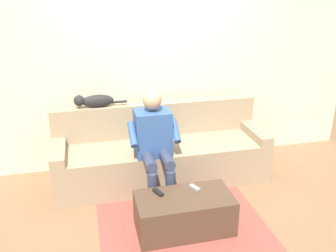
% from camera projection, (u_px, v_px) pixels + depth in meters
% --- Properties ---
extents(ground_plane, '(8.00, 8.00, 0.00)m').
position_uv_depth(ground_plane, '(176.00, 212.00, 3.71)').
color(ground_plane, '#846042').
extents(back_wall, '(5.29, 0.06, 2.50)m').
position_uv_depth(back_wall, '(151.00, 65.00, 4.36)').
color(back_wall, beige).
rests_on(back_wall, ground).
extents(couch, '(2.41, 0.74, 0.86)m').
position_uv_depth(couch, '(161.00, 154.00, 4.26)').
color(couch, '#9E896B').
rests_on(couch, ground).
extents(coffee_table, '(0.89, 0.46, 0.36)m').
position_uv_depth(coffee_table, '(184.00, 213.00, 3.39)').
color(coffee_table, '#4C3828').
rests_on(coffee_table, ground).
extents(person_solo_seated, '(0.52, 0.61, 1.16)m').
position_uv_depth(person_solo_seated, '(154.00, 139.00, 3.78)').
color(person_solo_seated, '#335693').
rests_on(person_solo_seated, ground).
extents(cat_on_backrest, '(0.59, 0.12, 0.16)m').
position_uv_depth(cat_on_backrest, '(94.00, 101.00, 4.09)').
color(cat_on_backrest, black).
rests_on(cat_on_backrest, couch).
extents(remote_black, '(0.09, 0.14, 0.02)m').
position_uv_depth(remote_black, '(158.00, 192.00, 3.38)').
color(remote_black, black).
rests_on(remote_black, coffee_table).
extents(remote_gray, '(0.09, 0.13, 0.02)m').
position_uv_depth(remote_gray, '(195.00, 188.00, 3.45)').
color(remote_gray, gray).
rests_on(remote_gray, coffee_table).
extents(floor_rug, '(1.58, 1.42, 0.01)m').
position_uv_depth(floor_rug, '(181.00, 222.00, 3.56)').
color(floor_rug, '#9E473D').
rests_on(floor_rug, ground).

